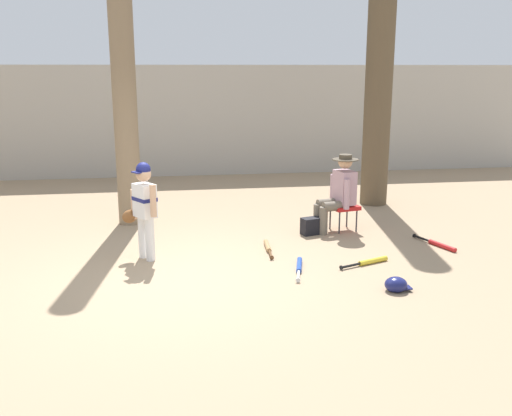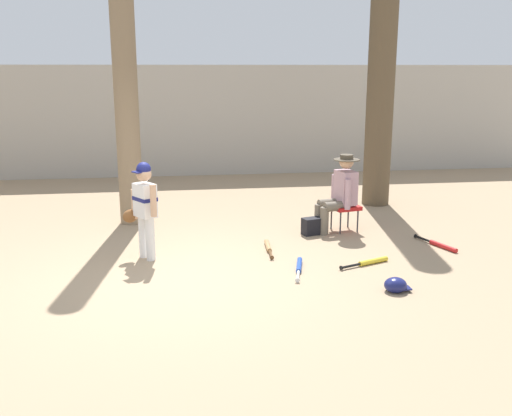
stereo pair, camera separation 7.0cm
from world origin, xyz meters
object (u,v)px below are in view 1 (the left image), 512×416
bat_blue_youth (299,267)px  batting_helmet_navy (396,285)px  bat_wood_tan (268,247)px  tree_near_player (123,73)px  handbag_beside_stool (312,226)px  folding_stool (344,208)px  bat_red_barrel (439,244)px  seated_spectator (339,191)px  young_ballplayer (144,205)px  bat_yellow_trainer (370,262)px  tree_behind_spectator (379,76)px

bat_blue_youth → batting_helmet_navy: (0.93, -0.89, 0.04)m
bat_wood_tan → tree_near_player: bearing=138.6°
handbag_beside_stool → folding_stool: bearing=15.0°
folding_stool → bat_red_barrel: size_ratio=0.60×
bat_red_barrel → seated_spectator: bearing=139.7°
young_ballplayer → bat_blue_youth: (1.93, -0.71, -0.71)m
bat_wood_tan → bat_yellow_trainer: bearing=-34.0°
handbag_beside_stool → bat_yellow_trainer: (0.40, -1.47, -0.10)m
seated_spectator → bat_blue_youth: (-0.98, -1.65, -0.61)m
handbag_beside_stool → batting_helmet_navy: bearing=-80.9°
tree_near_player → handbag_beside_stool: size_ratio=15.74×
batting_helmet_navy → handbag_beside_stool: bearing=99.1°
tree_behind_spectator → seated_spectator: (-1.20, -1.73, -1.70)m
tree_behind_spectator → folding_stool: size_ratio=11.58×
young_ballplayer → seated_spectator: size_ratio=1.09×
bat_blue_youth → young_ballplayer: bearing=159.9°
tree_behind_spectator → young_ballplayer: (-4.11, -2.67, -1.60)m
bat_yellow_trainer → bat_red_barrel: (1.23, 0.57, -0.00)m
tree_behind_spectator → bat_wood_tan: (-2.43, -2.51, -2.31)m
bat_blue_youth → seated_spectator: bearing=59.2°
tree_near_player → bat_red_barrel: bearing=-24.2°
tree_behind_spectator → seated_spectator: bearing=-124.7°
handbag_beside_stool → bat_yellow_trainer: bearing=-74.8°
folding_stool → bat_yellow_trainer: folding_stool is taller
handbag_beside_stool → bat_red_barrel: handbag_beside_stool is taller
seated_spectator → bat_yellow_trainer: 1.70m
tree_near_player → handbag_beside_stool: 3.77m
tree_near_player → bat_blue_youth: size_ratio=6.88×
handbag_beside_stool → bat_blue_youth: 1.62m
tree_near_player → batting_helmet_navy: (3.18, -3.51, -2.33)m
tree_behind_spectator → bat_blue_youth: bearing=-122.9°
folding_stool → bat_blue_youth: 2.01m
young_ballplayer → bat_red_barrel: size_ratio=1.64×
tree_behind_spectator → bat_yellow_trainer: 4.22m
batting_helmet_navy → folding_stool: bearing=86.8°
handbag_beside_stool → young_ballplayer: bearing=-161.8°
bat_blue_youth → tree_behind_spectator: bearing=57.1°
tree_behind_spectator → young_ballplayer: bearing=-147.1°
bat_wood_tan → bat_red_barrel: (2.44, -0.24, -0.00)m
young_ballplayer → bat_wood_tan: young_ballplayer is taller
seated_spectator → bat_red_barrel: 1.69m
tree_near_player → seated_spectator: (3.23, -0.97, -1.76)m
bat_yellow_trainer → bat_wood_tan: same height
folding_stool → bat_blue_youth: bearing=-122.9°
batting_helmet_navy → young_ballplayer: bearing=150.9°
young_ballplayer → bat_wood_tan: bearing=5.4°
seated_spectator → bat_red_barrel: seated_spectator is taller
seated_spectator → bat_blue_youth: 2.01m
young_ballplayer → handbag_beside_stool: size_ratio=3.84×
bat_red_barrel → tree_behind_spectator: bearing=90.0°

